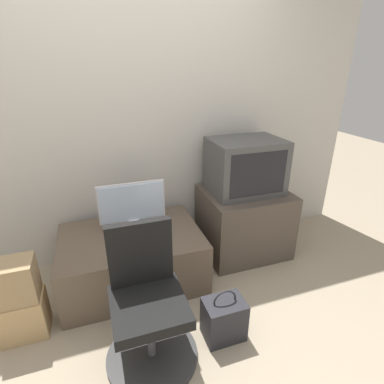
# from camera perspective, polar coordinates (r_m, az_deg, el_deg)

# --- Properties ---
(ground_plane) EXTENTS (12.00, 12.00, 0.00)m
(ground_plane) POSITION_cam_1_polar(r_m,az_deg,el_deg) (2.11, -2.77, -29.50)
(ground_plane) COLOR tan
(wall_back) EXTENTS (4.40, 0.05, 2.60)m
(wall_back) POSITION_cam_1_polar(r_m,az_deg,el_deg) (2.61, -11.82, 14.43)
(wall_back) COLOR beige
(wall_back) RESTS_ON ground_plane
(desk) EXTENTS (1.10, 0.76, 0.43)m
(desk) POSITION_cam_1_polar(r_m,az_deg,el_deg) (2.55, -11.24, -12.21)
(desk) COLOR brown
(desk) RESTS_ON ground_plane
(side_stand) EXTENTS (0.76, 0.63, 0.61)m
(side_stand) POSITION_cam_1_polar(r_m,az_deg,el_deg) (2.88, 9.79, -5.55)
(side_stand) COLOR #4C4238
(side_stand) RESTS_ON ground_plane
(main_monitor) EXTENTS (0.53, 0.18, 0.40)m
(main_monitor) POSITION_cam_1_polar(r_m,az_deg,el_deg) (2.44, -11.28, -2.64)
(main_monitor) COLOR silver
(main_monitor) RESTS_ON desk
(keyboard) EXTENTS (0.33, 0.12, 0.01)m
(keyboard) POSITION_cam_1_polar(r_m,az_deg,el_deg) (2.36, -9.79, -8.74)
(keyboard) COLOR #2D2D2D
(keyboard) RESTS_ON desk
(mouse) EXTENTS (0.05, 0.03, 0.03)m
(mouse) POSITION_cam_1_polar(r_m,az_deg,el_deg) (2.39, -4.42, -7.89)
(mouse) COLOR silver
(mouse) RESTS_ON desk
(crt_tv) EXTENTS (0.62, 0.46, 0.47)m
(crt_tv) POSITION_cam_1_polar(r_m,az_deg,el_deg) (2.68, 10.12, 4.87)
(crt_tv) COLOR #474747
(crt_tv) RESTS_ON side_stand
(office_chair) EXTENTS (0.56, 0.56, 0.86)m
(office_chair) POSITION_cam_1_polar(r_m,az_deg,el_deg) (1.92, -8.41, -21.22)
(office_chair) COLOR #333333
(office_chair) RESTS_ON ground_plane
(cardboard_box_lower) EXTENTS (0.29, 0.22, 0.29)m
(cardboard_box_lower) POSITION_cam_1_polar(r_m,az_deg,el_deg) (2.41, -29.45, -19.85)
(cardboard_box_lower) COLOR tan
(cardboard_box_lower) RESTS_ON ground_plane
(cardboard_box_upper) EXTENTS (0.27, 0.20, 0.28)m
(cardboard_box_upper) POSITION_cam_1_polar(r_m,az_deg,el_deg) (2.24, -30.91, -14.43)
(cardboard_box_upper) COLOR #A3845B
(cardboard_box_upper) RESTS_ON cardboard_box_lower
(handbag) EXTENTS (0.26, 0.19, 0.38)m
(handbag) POSITION_cam_1_polar(r_m,az_deg,el_deg) (2.14, 6.08, -22.88)
(handbag) COLOR #232328
(handbag) RESTS_ON ground_plane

